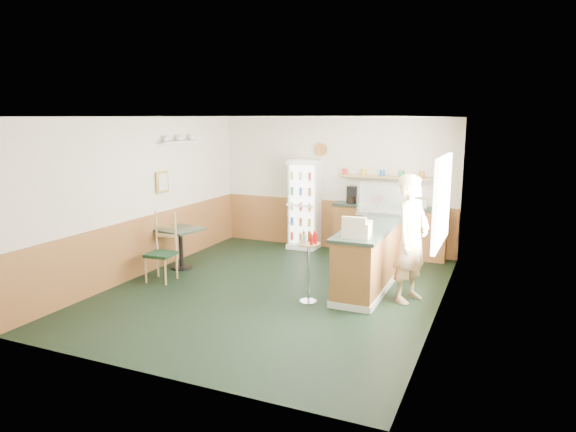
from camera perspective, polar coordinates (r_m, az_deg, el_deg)
The scene contains 13 objects.
ground at distance 8.23m, azimuth -1.55°, elevation -8.22°, with size 6.00×6.00×0.00m, color black.
room_envelope at distance 8.62m, azimuth -0.92°, elevation 3.08°, with size 5.04×6.02×2.72m.
service_counter at distance 8.65m, azimuth 9.65°, elevation -4.24°, with size 0.68×3.01×1.01m.
back_counter at distance 10.30m, azimuth 11.11°, elevation -1.38°, with size 2.24×0.42×1.69m.
drinks_fridge at distance 10.67m, azimuth 1.87°, elevation 1.32°, with size 0.61×0.53×1.85m.
display_case at distance 9.17m, azimuth 10.91°, elevation 1.84°, with size 0.97×0.51×0.55m.
cash_register at distance 7.41m, azimuth 7.68°, elevation -1.46°, with size 0.38×0.40×0.22m, color beige.
shopkeeper at distance 7.73m, azimuth 13.55°, elevation -2.48°, with size 0.63×0.45×1.89m, color tan.
condiment_stand at distance 7.52m, azimuth 2.31°, elevation -4.59°, with size 0.34×0.34×1.04m.
newspaper_rack at distance 8.64m, azimuth 7.24°, elevation -3.56°, with size 0.09×0.40×0.64m.
cafe_table at distance 9.44m, azimuth -11.84°, elevation -2.67°, with size 0.79×0.79×0.74m.
cafe_chair at distance 8.84m, azimuth -13.63°, elevation -3.12°, with size 0.47×0.47×1.15m.
dog_doorstop at distance 8.71m, azimuth 5.38°, elevation -6.32°, with size 0.22×0.29×0.27m.
Camera 1 is at (3.29, -7.05, 2.68)m, focal length 32.00 mm.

